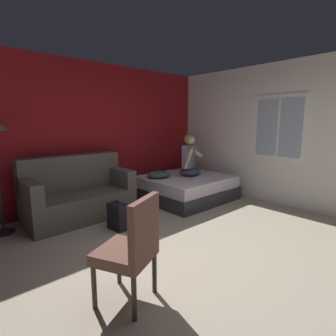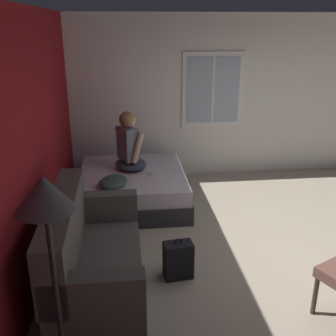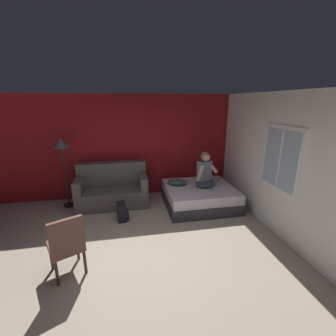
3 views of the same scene
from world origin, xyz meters
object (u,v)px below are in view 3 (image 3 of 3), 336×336
(couch, at_px, (113,189))
(floor_lamp, at_px, (62,150))
(backpack, at_px, (122,212))
(throw_pillow, at_px, (177,182))
(person_seated, at_px, (205,173))
(side_chair, at_px, (66,243))
(cell_phone, at_px, (198,191))
(bed, at_px, (199,196))

(couch, xyz_separation_m, floor_lamp, (-1.09, 0.11, 1.04))
(backpack, distance_m, throw_pillow, 1.58)
(person_seated, bearing_deg, couch, 169.52)
(person_seated, distance_m, throw_pillow, 0.75)
(side_chair, height_order, cell_phone, side_chair)
(backpack, relative_size, floor_lamp, 0.27)
(couch, bearing_deg, person_seated, -10.48)
(bed, relative_size, cell_phone, 11.82)
(couch, relative_size, cell_phone, 11.85)
(throw_pillow, distance_m, floor_lamp, 2.85)
(bed, xyz_separation_m, couch, (-2.13, 0.45, 0.16))
(couch, bearing_deg, backpack, -75.41)
(backpack, height_order, cell_phone, cell_phone)
(couch, relative_size, person_seated, 1.95)
(floor_lamp, bearing_deg, backpack, -36.80)
(floor_lamp, bearing_deg, person_seated, -9.02)
(couch, height_order, person_seated, person_seated)
(person_seated, bearing_deg, throw_pillow, 160.40)
(bed, bearing_deg, cell_phone, -117.26)
(person_seated, height_order, backpack, person_seated)
(throw_pillow, xyz_separation_m, floor_lamp, (-2.70, 0.30, 0.88))
(person_seated, bearing_deg, backpack, -167.44)
(throw_pillow, relative_size, cell_phone, 3.33)
(person_seated, height_order, floor_lamp, floor_lamp)
(person_seated, distance_m, backpack, 2.18)
(bed, relative_size, throw_pillow, 3.55)
(backpack, bearing_deg, couch, 104.59)
(side_chair, distance_m, person_seated, 3.43)
(backpack, height_order, throw_pillow, throw_pillow)
(side_chair, bearing_deg, cell_phone, 33.19)
(bed, bearing_deg, side_chair, -144.36)
(person_seated, bearing_deg, bed, -168.25)
(person_seated, relative_size, backpack, 1.91)
(couch, xyz_separation_m, backpack, (0.23, -0.87, -0.20))
(bed, height_order, side_chair, side_chair)
(bed, xyz_separation_m, person_seated, (0.13, 0.03, 0.60))
(throw_pillow, bearing_deg, person_seated, -19.60)
(side_chair, bearing_deg, backpack, 62.67)
(person_seated, height_order, throw_pillow, person_seated)
(couch, xyz_separation_m, throw_pillow, (1.61, -0.19, 0.16))
(bed, height_order, backpack, bed)
(side_chair, distance_m, cell_phone, 3.04)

